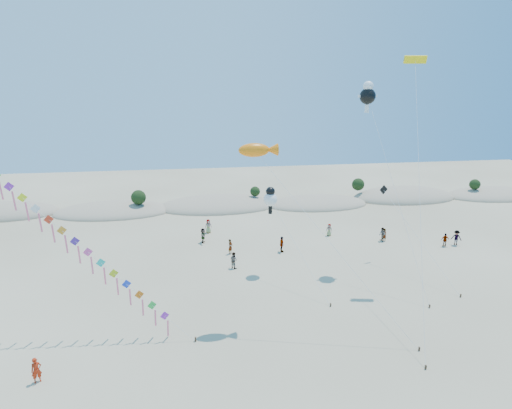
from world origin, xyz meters
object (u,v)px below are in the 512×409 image
(fish_kite, at_px, (259,150))
(flyer_foreground, at_px, (36,370))
(parafoil_kite, at_px, (415,67))
(kite_train, at_px, (17,194))

(fish_kite, bearing_deg, flyer_foreground, -157.02)
(parafoil_kite, bearing_deg, kite_train, -171.92)
(kite_train, xyz_separation_m, fish_kite, (17.65, -0.40, 2.83))
(fish_kite, height_order, parafoil_kite, parafoil_kite)
(flyer_foreground, bearing_deg, fish_kite, -4.20)
(kite_train, height_order, parafoil_kite, parafoil_kite)
(fish_kite, relative_size, flyer_foreground, 8.31)
(kite_train, bearing_deg, parafoil_kite, 8.08)
(fish_kite, distance_m, parafoil_kite, 17.04)
(parafoil_kite, bearing_deg, fish_kite, -161.41)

